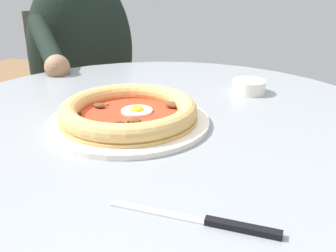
# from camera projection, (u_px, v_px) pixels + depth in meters

# --- Properties ---
(dining_table) EXTENTS (0.99, 0.99, 0.74)m
(dining_table) POSITION_uv_depth(u_px,v_px,m) (161.00, 199.00, 0.82)
(dining_table) COLOR gray
(dining_table) RESTS_ON ground
(pizza_on_plate) EXTENTS (0.30, 0.30, 0.05)m
(pizza_on_plate) POSITION_uv_depth(u_px,v_px,m) (129.00, 114.00, 0.73)
(pizza_on_plate) COLOR white
(pizza_on_plate) RESTS_ON dining_table
(steak_knife) EXTENTS (0.21, 0.01, 0.01)m
(steak_knife) POSITION_uv_depth(u_px,v_px,m) (217.00, 223.00, 0.45)
(steak_knife) COLOR silver
(steak_knife) RESTS_ON dining_table
(ramekin_capers) EXTENTS (0.08, 0.08, 0.03)m
(ramekin_capers) POSITION_uv_depth(u_px,v_px,m) (249.00, 86.00, 0.91)
(ramekin_capers) COLOR white
(ramekin_capers) RESTS_ON dining_table
(diner_person) EXTENTS (0.44, 0.58, 1.19)m
(diner_person) POSITION_uv_depth(u_px,v_px,m) (86.00, 105.00, 1.45)
(diner_person) COLOR #282833
(diner_person) RESTS_ON ground
(cafe_chair_diner) EXTENTS (0.54, 0.54, 0.86)m
(cafe_chair_diner) POSITION_uv_depth(u_px,v_px,m) (80.00, 96.00, 1.57)
(cafe_chair_diner) COLOR #504A45
(cafe_chair_diner) RESTS_ON ground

